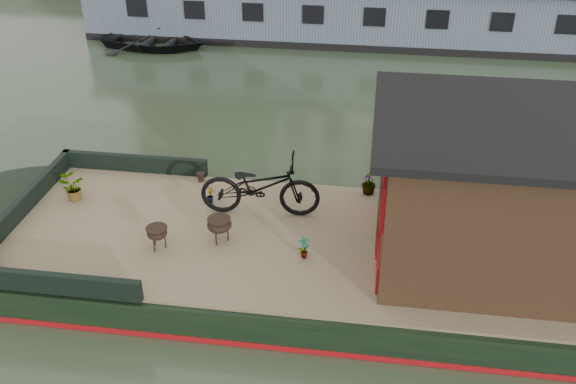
# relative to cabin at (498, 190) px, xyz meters

# --- Properties ---
(ground) EXTENTS (120.00, 120.00, 0.00)m
(ground) POSITION_rel_cabin_xyz_m (-2.19, 0.00, -1.88)
(ground) COLOR #2C3A25
(ground) RESTS_ON ground
(houseboat_hull) EXTENTS (14.01, 4.02, 0.60)m
(houseboat_hull) POSITION_rel_cabin_xyz_m (-3.52, 0.00, -1.60)
(houseboat_hull) COLOR black
(houseboat_hull) RESTS_ON ground
(houseboat_deck) EXTENTS (11.80, 3.80, 0.05)m
(houseboat_deck) POSITION_rel_cabin_xyz_m (-2.19, 0.00, -1.25)
(houseboat_deck) COLOR #8C7A56
(houseboat_deck) RESTS_ON houseboat_hull
(bow_bulwark) EXTENTS (3.00, 4.00, 0.35)m
(bow_bulwark) POSITION_rel_cabin_xyz_m (-7.25, 0.00, -1.05)
(bow_bulwark) COLOR black
(bow_bulwark) RESTS_ON houseboat_deck
(cabin) EXTENTS (4.00, 3.50, 2.42)m
(cabin) POSITION_rel_cabin_xyz_m (0.00, 0.00, 0.00)
(cabin) COLOR black
(cabin) RESTS_ON houseboat_deck
(bicycle) EXTENTS (2.18, 0.89, 1.12)m
(bicycle) POSITION_rel_cabin_xyz_m (-3.89, 0.73, -0.67)
(bicycle) COLOR black
(bicycle) RESTS_ON houseboat_deck
(potted_plant_a) EXTENTS (0.25, 0.23, 0.39)m
(potted_plant_a) POSITION_rel_cabin_xyz_m (-2.95, -0.51, -1.03)
(potted_plant_a) COLOR brown
(potted_plant_a) RESTS_ON houseboat_deck
(potted_plant_b) EXTENTS (0.17, 0.19, 0.28)m
(potted_plant_b) POSITION_rel_cabin_xyz_m (-4.88, 0.96, -1.09)
(potted_plant_b) COLOR brown
(potted_plant_b) RESTS_ON houseboat_deck
(potted_plant_c) EXTENTS (0.54, 0.50, 0.50)m
(potted_plant_c) POSITION_rel_cabin_xyz_m (-7.43, 0.67, -0.98)
(potted_plant_c) COLOR #A66830
(potted_plant_c) RESTS_ON houseboat_deck
(potted_plant_d) EXTENTS (0.27, 0.27, 0.47)m
(potted_plant_d) POSITION_rel_cabin_xyz_m (-1.99, 1.70, -0.99)
(potted_plant_d) COLOR #9D582A
(potted_plant_d) RESTS_ON houseboat_deck
(brazier_front) EXTENTS (0.46, 0.46, 0.41)m
(brazier_front) POSITION_rel_cabin_xyz_m (-5.37, -0.58, -1.02)
(brazier_front) COLOR black
(brazier_front) RESTS_ON houseboat_deck
(brazier_rear) EXTENTS (0.48, 0.48, 0.45)m
(brazier_rear) POSITION_rel_cabin_xyz_m (-4.40, -0.24, -1.00)
(brazier_rear) COLOR black
(brazier_rear) RESTS_ON houseboat_deck
(bollard_port) EXTENTS (0.17, 0.17, 0.19)m
(bollard_port) POSITION_rel_cabin_xyz_m (-5.26, 1.70, -1.13)
(bollard_port) COLOR black
(bollard_port) RESTS_ON houseboat_deck
(dinghy) EXTENTS (3.70, 2.79, 0.73)m
(dinghy) POSITION_rel_cabin_xyz_m (-9.52, 11.50, -1.52)
(dinghy) COLOR black
(dinghy) RESTS_ON ground
(far_houseboat) EXTENTS (20.40, 4.40, 2.11)m
(far_houseboat) POSITION_rel_cabin_xyz_m (-2.19, 14.00, -0.91)
(far_houseboat) COLOR slate
(far_houseboat) RESTS_ON ground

